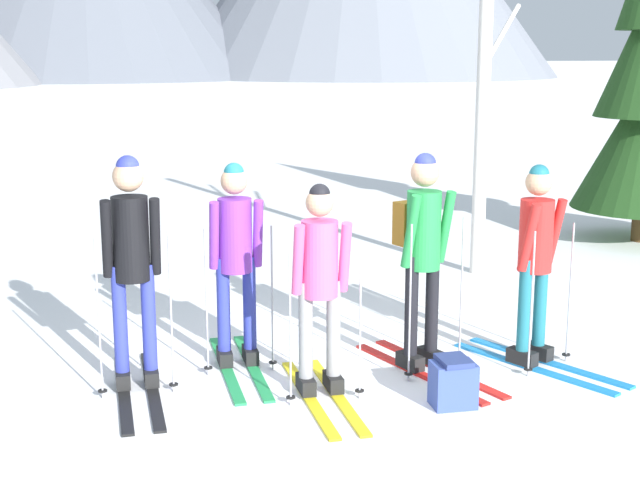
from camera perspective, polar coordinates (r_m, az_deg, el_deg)
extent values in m
plane|color=white|center=(7.34, -0.21, -8.76)|extent=(400.00, 400.00, 0.00)
cube|color=black|center=(7.19, -10.71, -9.36)|extent=(0.10, 1.68, 0.02)
cube|color=black|center=(7.18, -12.48, -9.46)|extent=(0.10, 1.68, 0.02)
cube|color=black|center=(7.26, -10.78, -8.56)|extent=(0.11, 0.26, 0.12)
cylinder|color=#2D389E|center=(7.11, -10.94, -4.96)|extent=(0.11, 0.11, 0.87)
cube|color=black|center=(7.25, -12.54, -8.66)|extent=(0.11, 0.26, 0.12)
cylinder|color=#2D389E|center=(7.10, -12.71, -5.05)|extent=(0.11, 0.11, 0.87)
cylinder|color=black|center=(6.94, -12.05, 0.08)|extent=(0.28, 0.28, 0.66)
sphere|color=tan|center=(6.86, -12.23, 4.02)|extent=(0.24, 0.24, 0.24)
sphere|color=#2D389E|center=(6.85, -12.25, 4.61)|extent=(0.18, 0.18, 0.18)
cylinder|color=black|center=(6.89, -10.54, 0.21)|extent=(0.08, 0.21, 0.62)
cylinder|color=black|center=(6.88, -13.53, 0.06)|extent=(0.08, 0.21, 0.62)
cylinder|color=#A5A5AD|center=(6.92, -9.55, -4.53)|extent=(0.02, 0.02, 1.31)
cylinder|color=black|center=(7.11, -9.38, -9.13)|extent=(0.07, 0.07, 0.01)
cylinder|color=#A5A5AD|center=(6.90, -14.03, -4.77)|extent=(0.02, 0.02, 1.31)
cylinder|color=black|center=(7.09, -13.79, -9.38)|extent=(0.07, 0.07, 0.01)
cube|color=black|center=(7.10, -12.12, 0.62)|extent=(0.26, 0.16, 0.36)
cube|color=green|center=(7.56, -4.36, -8.09)|extent=(0.10, 1.60, 0.02)
cube|color=green|center=(7.53, -6.03, -8.21)|extent=(0.10, 1.60, 0.02)
cube|color=black|center=(7.63, -4.49, -7.34)|extent=(0.11, 0.26, 0.12)
cylinder|color=#2D389E|center=(7.49, -4.55, -4.11)|extent=(0.11, 0.11, 0.82)
cube|color=black|center=(7.60, -6.14, -7.46)|extent=(0.11, 0.26, 0.12)
cylinder|color=#2D389E|center=(7.46, -6.22, -4.21)|extent=(0.11, 0.11, 0.82)
cylinder|color=purple|center=(7.33, -5.47, 0.31)|extent=(0.28, 0.28, 0.61)
sphere|color=tan|center=(7.26, -5.54, 3.80)|extent=(0.22, 0.22, 0.22)
sphere|color=#1E6B7A|center=(7.25, -5.55, 4.32)|extent=(0.17, 0.17, 0.17)
cylinder|color=purple|center=(7.30, -4.01, 0.42)|extent=(0.08, 0.20, 0.58)
cylinder|color=purple|center=(7.25, -6.81, 0.28)|extent=(0.08, 0.20, 0.58)
cylinder|color=#A5A5AD|center=(7.32, -3.09, -3.78)|extent=(0.02, 0.02, 1.23)
cylinder|color=black|center=(7.49, -3.05, -7.85)|extent=(0.07, 0.07, 0.01)
cylinder|color=#A5A5AD|center=(7.25, -7.30, -4.03)|extent=(0.02, 0.02, 1.23)
cylinder|color=black|center=(7.42, -7.19, -8.14)|extent=(0.07, 0.07, 0.01)
cube|color=maroon|center=(7.49, -5.67, 0.80)|extent=(0.26, 0.16, 0.36)
cube|color=yellow|center=(6.95, 1.07, -9.91)|extent=(0.10, 1.58, 0.02)
cube|color=yellow|center=(6.90, -0.72, -10.08)|extent=(0.10, 1.58, 0.02)
cube|color=black|center=(7.01, 0.86, -9.09)|extent=(0.11, 0.26, 0.12)
cylinder|color=gray|center=(6.87, 0.87, -5.74)|extent=(0.11, 0.11, 0.78)
cube|color=black|center=(6.96, -0.91, -9.25)|extent=(0.11, 0.26, 0.12)
cylinder|color=gray|center=(6.82, -0.92, -5.88)|extent=(0.11, 0.11, 0.78)
cylinder|color=#E55193|center=(6.69, -0.02, -1.22)|extent=(0.28, 0.28, 0.59)
sphere|color=tan|center=(6.61, -0.02, 2.42)|extent=(0.21, 0.21, 0.21)
sphere|color=black|center=(6.60, -0.02, 2.96)|extent=(0.16, 0.16, 0.16)
cylinder|color=#E55193|center=(6.68, 1.60, -1.11)|extent=(0.08, 0.19, 0.56)
cylinder|color=#E55193|center=(6.59, -1.41, -1.28)|extent=(0.08, 0.19, 0.56)
cylinder|color=#A5A5AD|center=(6.73, 2.60, -5.48)|extent=(0.02, 0.02, 1.17)
cylinder|color=black|center=(6.90, 2.55, -9.64)|extent=(0.07, 0.07, 0.01)
cylinder|color=#A5A5AD|center=(6.60, -1.92, -5.83)|extent=(0.02, 0.02, 1.17)
cylinder|color=black|center=(6.78, -1.89, -10.06)|extent=(0.07, 0.07, 0.01)
cube|color=black|center=(6.85, -0.37, -0.66)|extent=(0.26, 0.16, 0.36)
cube|color=red|center=(7.58, 7.58, -8.12)|extent=(0.62, 1.57, 0.02)
cube|color=red|center=(7.44, 6.28, -8.46)|extent=(0.62, 1.57, 0.02)
cube|color=black|center=(7.62, 7.11, -7.42)|extent=(0.19, 0.28, 0.12)
cylinder|color=black|center=(7.48, 7.20, -4.02)|extent=(0.11, 0.11, 0.86)
cube|color=black|center=(7.49, 5.81, -7.74)|extent=(0.19, 0.28, 0.12)
cylinder|color=black|center=(7.35, 5.88, -4.29)|extent=(0.11, 0.11, 0.86)
cylinder|color=#238C42|center=(7.26, 6.67, 0.63)|extent=(0.28, 0.28, 0.64)
sphere|color=tan|center=(7.18, 6.76, 4.34)|extent=(0.23, 0.23, 0.23)
sphere|color=#2D389E|center=(7.17, 6.77, 4.89)|extent=(0.17, 0.17, 0.17)
cylinder|color=#238C42|center=(7.33, 8.05, 0.84)|extent=(0.14, 0.22, 0.61)
cylinder|color=#238C42|center=(7.10, 5.86, 0.54)|extent=(0.14, 0.22, 0.61)
cylinder|color=#A5A5AD|center=(7.43, 9.06, -3.44)|extent=(0.02, 0.02, 1.29)
cylinder|color=black|center=(7.60, 8.91, -7.69)|extent=(0.07, 0.07, 0.01)
cylinder|color=#A5A5AD|center=(7.09, 5.80, -4.10)|extent=(0.02, 0.02, 1.29)
cylinder|color=black|center=(7.27, 5.71, -8.53)|extent=(0.07, 0.07, 0.01)
cube|color=#99661E|center=(7.38, 5.83, 1.10)|extent=(0.30, 0.24, 0.36)
cube|color=#1E84D1|center=(7.88, 14.37, -7.59)|extent=(0.81, 1.47, 0.02)
cube|color=#1E84D1|center=(7.71, 13.42, -7.99)|extent=(0.81, 1.47, 0.02)
cube|color=black|center=(7.91, 13.79, -6.95)|extent=(0.22, 0.28, 0.12)
cylinder|color=#1E6B7A|center=(7.78, 13.96, -3.85)|extent=(0.11, 0.11, 0.81)
cube|color=black|center=(7.74, 12.84, -7.32)|extent=(0.22, 0.28, 0.12)
cylinder|color=#1E6B7A|center=(7.61, 13.00, -4.17)|extent=(0.11, 0.11, 0.81)
cylinder|color=red|center=(7.56, 13.70, 0.28)|extent=(0.28, 0.28, 0.61)
sphere|color=tan|center=(7.48, 13.87, 3.62)|extent=(0.22, 0.22, 0.22)
sphere|color=#1E6B7A|center=(7.47, 13.90, 4.11)|extent=(0.16, 0.16, 0.16)
cylinder|color=red|center=(7.67, 14.85, 0.51)|extent=(0.16, 0.21, 0.58)
cylinder|color=red|center=(7.38, 13.27, 0.15)|extent=(0.16, 0.21, 0.58)
cylinder|color=#A5A5AD|center=(7.79, 15.75, -3.30)|extent=(0.02, 0.02, 1.21)
cylinder|color=black|center=(7.95, 15.52, -7.10)|extent=(0.07, 0.07, 0.01)
cylinder|color=#A5A5AD|center=(7.36, 13.42, -4.07)|extent=(0.02, 0.02, 1.21)
cylinder|color=black|center=(7.53, 13.22, -8.07)|extent=(0.07, 0.07, 0.01)
cylinder|color=silver|center=(10.52, 10.45, 9.62)|extent=(0.16, 0.16, 4.40)
cylinder|color=silver|center=(10.86, 11.70, 12.94)|extent=(0.66, 0.56, 0.69)
cube|color=#384C99|center=(6.78, 8.54, -9.17)|extent=(0.33, 0.25, 0.34)
cube|color=navy|center=(6.72, 8.59, -7.66)|extent=(0.22, 0.28, 0.04)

